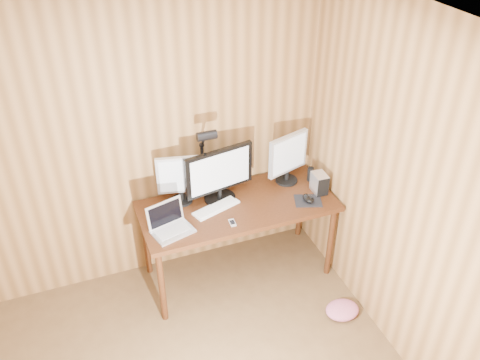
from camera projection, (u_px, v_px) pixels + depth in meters
room_shell at (173, 356)px, 2.33m from camera, size 4.00×4.00×4.00m
desk at (235, 211)px, 4.27m from camera, size 1.60×0.70×0.75m
monitor_center at (219, 174)px, 4.08m from camera, size 0.60×0.26×0.47m
monitor_left at (180, 178)px, 4.06m from camera, size 0.37×0.18×0.42m
monitor_right at (288, 157)px, 4.30m from camera, size 0.39×0.19×0.45m
laptop at (169, 224)px, 3.85m from camera, size 0.35×0.30×0.22m
keyboard at (216, 208)px, 4.09m from camera, size 0.42×0.24×0.02m
mousepad at (308, 201)px, 4.19m from camera, size 0.27×0.24×0.00m
mouse at (308, 199)px, 4.17m from camera, size 0.12×0.14×0.04m
hard_drive at (319, 183)px, 4.25m from camera, size 0.11×0.16×0.17m
phone at (232, 223)px, 3.94m from camera, size 0.05×0.09×0.01m
speaker at (310, 174)px, 4.41m from camera, size 0.05×0.05×0.13m
desk_lamp at (205, 152)px, 4.03m from camera, size 0.15×0.22×0.67m
fabric_pile at (342, 310)px, 4.13m from camera, size 0.33×0.30×0.09m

